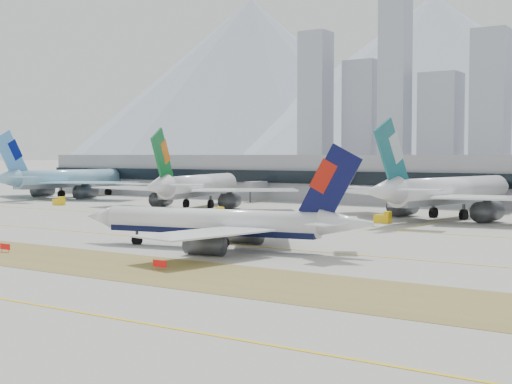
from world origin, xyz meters
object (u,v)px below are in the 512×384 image
Objects in this scene: terminal at (410,178)px; widebody_eva at (197,187)px; taxiing_airliner at (221,224)px; widebody_korean at (66,180)px; widebody_cathay at (446,193)px.

widebody_eva is at bearing -125.22° from terminal.
taxiing_airliner is 0.77× the size of widebody_korean.
terminal is at bearing -66.95° from widebody_korean.
widebody_cathay is (137.99, -8.47, -0.04)m from widebody_korean.
taxiing_airliner is 126.63m from terminal.
taxiing_airliner is at bearing -82.48° from terminal.
terminal is at bearing -92.69° from taxiing_airliner.
taxiing_airliner is 88.70m from widebody_eva.
widebody_cathay is (70.08, 4.75, 0.27)m from widebody_eva.
terminal is (108.85, 44.76, 1.31)m from widebody_korean.
terminal is at bearing 40.42° from widebody_cathay.
widebody_cathay is 0.23× the size of terminal.
widebody_eva is (-57.50, 67.51, 1.81)m from taxiing_airliner.
widebody_cathay is at bearing -92.82° from widebody_korean.
widebody_korean is at bearing -157.65° from terminal.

